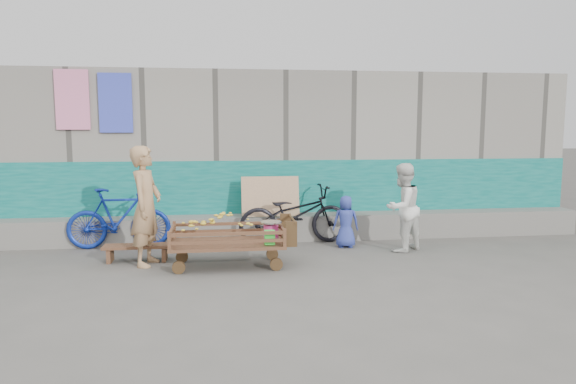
{
  "coord_description": "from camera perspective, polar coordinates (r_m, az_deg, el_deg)",
  "views": [
    {
      "loc": [
        -0.52,
        -6.55,
        1.97
      ],
      "look_at": [
        0.48,
        1.2,
        1.0
      ],
      "focal_mm": 32.0,
      "sensor_mm": 36.0,
      "label": 1
    }
  ],
  "objects": [
    {
      "name": "ground",
      "position": [
        6.86,
        -2.72,
        -9.63
      ],
      "size": [
        80.0,
        80.0,
        0.0
      ],
      "primitive_type": "plane",
      "color": "#55544E",
      "rests_on": "ground"
    },
    {
      "name": "bicycle_dark",
      "position": [
        8.77,
        0.72,
        -2.55
      ],
      "size": [
        1.97,
        0.86,
        1.01
      ],
      "primitive_type": "imported",
      "rotation": [
        0.0,
        0.0,
        1.67
      ],
      "color": "black",
      "rests_on": "ground"
    },
    {
      "name": "woman",
      "position": [
        8.43,
        12.59,
        -1.68
      ],
      "size": [
        0.87,
        0.83,
        1.42
      ],
      "primitive_type": "imported",
      "rotation": [
        0.0,
        0.0,
        3.71
      ],
      "color": "white",
      "rests_on": "ground"
    },
    {
      "name": "bicycle_blue",
      "position": [
        8.89,
        -18.28,
        -2.8
      ],
      "size": [
        1.68,
        0.53,
        1.0
      ],
      "primitive_type": "imported",
      "rotation": [
        0.0,
        0.0,
        1.61
      ],
      "color": "#122C9D",
      "rests_on": "ground"
    },
    {
      "name": "vendor_man",
      "position": [
        7.64,
        -15.49,
        -1.51
      ],
      "size": [
        0.55,
        0.71,
        1.73
      ],
      "primitive_type": "imported",
      "rotation": [
        0.0,
        0.0,
        1.33
      ],
      "color": "tan",
      "rests_on": "ground"
    },
    {
      "name": "building_wall",
      "position": [
        10.62,
        -4.53,
        4.34
      ],
      "size": [
        12.0,
        3.5,
        3.0
      ],
      "color": "gray",
      "rests_on": "ground"
    },
    {
      "name": "child",
      "position": [
        8.58,
        6.44,
        -3.28
      ],
      "size": [
        0.46,
        0.33,
        0.87
      ],
      "primitive_type": "imported",
      "rotation": [
        0.0,
        0.0,
        3.0
      ],
      "color": "#303F9D",
      "rests_on": "ground"
    },
    {
      "name": "banana_cart",
      "position": [
        7.38,
        -6.98,
        -4.42
      ],
      "size": [
        1.76,
        0.8,
        0.75
      ],
      "color": "#533722",
      "rests_on": "ground"
    },
    {
      "name": "bench",
      "position": [
        8.01,
        -16.39,
        -6.12
      ],
      "size": [
        0.99,
        0.3,
        0.25
      ],
      "color": "#533722",
      "rests_on": "ground"
    }
  ]
}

